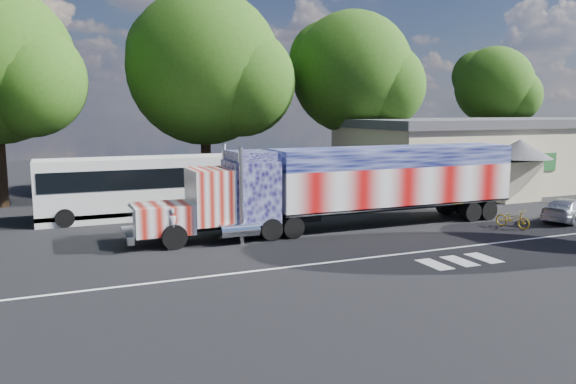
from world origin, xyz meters
name	(u,v)px	position (x,y,z in m)	size (l,w,h in m)	color
ground	(314,244)	(0.00, 0.00, 0.00)	(100.00, 100.00, 0.00)	black
lane_markings	(395,261)	(1.71, -3.77, 0.01)	(30.00, 2.67, 0.01)	silver
semi_truck	(352,184)	(3.19, 2.45, 2.20)	(20.04, 3.17, 4.27)	black
coach_bus	(146,186)	(-5.81, 9.17, 1.71)	(11.34, 2.64, 3.30)	silver
hall_building	(493,153)	(19.92, 10.86, 2.62)	(22.40, 12.80, 5.20)	#C6B695
parked_car	(569,210)	(14.67, -0.57, 0.60)	(1.69, 4.16, 1.21)	silver
woman	(173,228)	(-5.94, 1.42, 0.90)	(0.66, 0.43, 1.81)	slate
bicycle	(513,218)	(10.59, -0.78, 0.47)	(0.63, 1.80, 0.95)	gold
tree_far_ne	(495,86)	(27.64, 19.35, 8.00)	(7.51, 7.15, 11.64)	black
tree_n_mid	(207,68)	(-0.28, 16.85, 8.68)	(11.20, 10.66, 14.06)	black
tree_ne_a	(354,73)	(10.74, 15.77, 8.56)	(9.57, 9.12, 13.17)	black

